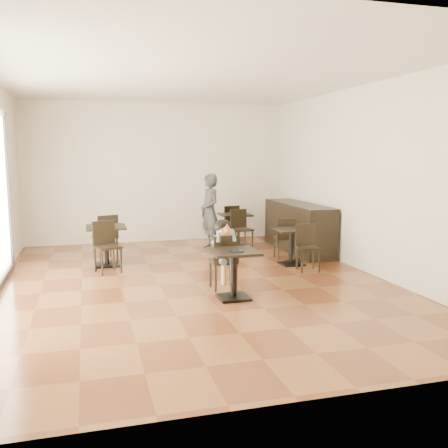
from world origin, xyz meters
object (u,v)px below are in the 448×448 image
object	(u,v)px
child_chair	(223,262)
adult_patron	(210,212)
child	(223,255)
chair_left_a	(105,237)
cafe_table_back	(235,229)
chair_mid_a	(284,238)
child_table	(234,275)
chair_left_b	(108,247)
cafe_table_mid	(292,247)
chair_back_a	(229,223)
cafe_table_left	(107,246)
chair_mid_b	(308,248)
chair_back_b	(242,230)

from	to	relation	value
child_chair	adult_patron	size ratio (longest dim) A/B	0.52
child	chair_left_a	size ratio (longest dim) A/B	1.19
cafe_table_back	chair_mid_a	xyz separation A→B (m)	(0.51, -1.65, 0.05)
child_table	child	distance (m)	0.58
cafe_table_back	chair_left_b	xyz separation A→B (m)	(-2.86, -1.93, 0.09)
cafe_table_mid	child	bearing A→B (deg)	-142.80
cafe_table_back	chair_back_a	bearing A→B (deg)	90.00
adult_patron	cafe_table_back	world-z (taller)	adult_patron
child_chair	cafe_table_left	xyz separation A→B (m)	(-1.63, 2.08, -0.05)
chair_left_a	child_table	bearing A→B (deg)	98.99
cafe_table_back	child	bearing A→B (deg)	-109.52
cafe_table_back	chair_left_a	world-z (taller)	chair_left_a
chair_left_a	cafe_table_left	bearing A→B (deg)	71.78
child	chair_mid_b	bearing A→B (deg)	22.22
child_table	cafe_table_left	bearing A→B (deg)	121.86
child_chair	cafe_table_left	world-z (taller)	child_chair
chair_mid_b	chair_left_b	size ratio (longest dim) A/B	0.91
child_chair	chair_mid_b	bearing A→B (deg)	-157.78
cafe_table_left	chair_mid_a	bearing A→B (deg)	-4.61
chair_left_a	chair_back_a	world-z (taller)	chair_left_a
chair_mid_b	chair_back_b	size ratio (longest dim) A/B	0.95
child_chair	chair_left_b	world-z (taller)	chair_left_b
chair_mid_a	chair_back_a	bearing A→B (deg)	-69.66
child	cafe_table_mid	bearing A→B (deg)	37.20
cafe_table_mid	adult_patron	bearing A→B (deg)	119.64
child	chair_left_a	distance (m)	3.10
child_chair	chair_mid_b	distance (m)	1.87
child_table	chair_back_b	size ratio (longest dim) A/B	0.82
adult_patron	cafe_table_back	bearing A→B (deg)	103.77
chair_mid_a	chair_mid_b	xyz separation A→B (m)	(0.00, -1.10, 0.00)
chair_mid_a	chair_back_b	world-z (taller)	chair_back_b
cafe_table_left	chair_mid_b	bearing A→B (deg)	-22.15
child_table	chair_mid_b	bearing A→B (deg)	35.96
cafe_table_left	chair_back_b	size ratio (longest dim) A/B	0.87
child	cafe_table_back	world-z (taller)	child
chair_left_b	child_table	bearing A→B (deg)	-70.05
cafe_table_left	chair_back_a	world-z (taller)	chair_back_a
cafe_table_back	child_chair	bearing A→B (deg)	-109.52
adult_patron	cafe_table_mid	world-z (taller)	adult_patron
child	chair_back_b	size ratio (longest dim) A/B	1.24
chair_back_a	chair_back_b	xyz separation A→B (m)	(0.00, -1.05, 0.00)
child_chair	chair_back_b	bearing A→B (deg)	-112.85
cafe_table_back	chair_back_a	xyz separation A→B (m)	(0.00, 0.50, 0.07)
chair_back_a	child	bearing A→B (deg)	61.80
chair_left_a	chair_left_b	world-z (taller)	same
chair_back_a	chair_back_b	distance (m)	1.05
child	cafe_table_back	distance (m)	3.67
chair_mid_a	chair_back_b	distance (m)	1.21
cafe_table_mid	chair_mid_a	world-z (taller)	chair_mid_a
chair_back_b	child_chair	bearing A→B (deg)	-123.86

